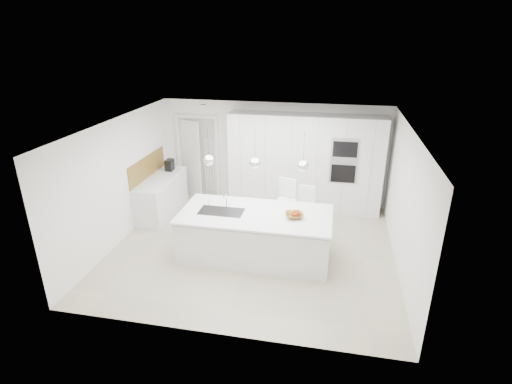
% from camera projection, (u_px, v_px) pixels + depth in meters
% --- Properties ---
extents(floor, '(5.50, 5.50, 0.00)m').
position_uv_depth(floor, '(253.00, 248.00, 8.04)').
color(floor, '#C1B598').
rests_on(floor, ground).
extents(wall_back, '(5.50, 0.00, 5.50)m').
position_uv_depth(wall_back, '(273.00, 153.00, 9.84)').
color(wall_back, white).
rests_on(wall_back, ground).
extents(wall_left, '(0.00, 5.00, 5.00)m').
position_uv_depth(wall_left, '(120.00, 181.00, 8.06)').
color(wall_left, white).
rests_on(wall_left, ground).
extents(ceiling, '(5.50, 5.50, 0.00)m').
position_uv_depth(ceiling, '(253.00, 126.00, 7.09)').
color(ceiling, white).
rests_on(ceiling, wall_back).
extents(tall_cabinets, '(3.60, 0.60, 2.30)m').
position_uv_depth(tall_cabinets, '(305.00, 163.00, 9.46)').
color(tall_cabinets, white).
rests_on(tall_cabinets, floor).
extents(oven_stack, '(0.62, 0.04, 1.05)m').
position_uv_depth(oven_stack, '(344.00, 161.00, 8.94)').
color(oven_stack, '#A5A5A8').
rests_on(oven_stack, tall_cabinets).
extents(doorway_frame, '(1.11, 0.08, 2.13)m').
position_uv_depth(doorway_frame, '(198.00, 158.00, 10.25)').
color(doorway_frame, white).
rests_on(doorway_frame, floor).
extents(hallway_door, '(0.76, 0.38, 2.00)m').
position_uv_depth(hallway_door, '(188.00, 159.00, 10.25)').
color(hallway_door, white).
rests_on(hallway_door, floor).
extents(radiator, '(0.32, 0.04, 1.40)m').
position_uv_depth(radiator, '(210.00, 165.00, 10.25)').
color(radiator, white).
rests_on(radiator, floor).
extents(left_base_cabinets, '(0.60, 1.80, 0.86)m').
position_uv_depth(left_base_cabinets, '(162.00, 196.00, 9.41)').
color(left_base_cabinets, white).
rests_on(left_base_cabinets, floor).
extents(left_worktop, '(0.62, 1.82, 0.04)m').
position_uv_depth(left_worktop, '(160.00, 179.00, 9.24)').
color(left_worktop, white).
rests_on(left_worktop, left_base_cabinets).
extents(oak_backsplash, '(0.02, 1.80, 0.50)m').
position_uv_depth(oak_backsplash, '(147.00, 167.00, 9.19)').
color(oak_backsplash, olive).
rests_on(oak_backsplash, wall_left).
extents(island_base, '(2.80, 1.20, 0.86)m').
position_uv_depth(island_base, '(255.00, 237.00, 7.59)').
color(island_base, white).
rests_on(island_base, floor).
extents(island_worktop, '(2.84, 1.40, 0.04)m').
position_uv_depth(island_worktop, '(255.00, 214.00, 7.46)').
color(island_worktop, white).
rests_on(island_worktop, island_base).
extents(island_sink, '(0.84, 0.44, 0.18)m').
position_uv_depth(island_sink, '(221.00, 215.00, 7.56)').
color(island_sink, '#3F3F42').
rests_on(island_sink, island_worktop).
extents(island_tap, '(0.02, 0.02, 0.30)m').
position_uv_depth(island_tap, '(226.00, 200.00, 7.64)').
color(island_tap, white).
rests_on(island_tap, island_worktop).
extents(pendant_left, '(0.20, 0.20, 0.20)m').
position_uv_depth(pendant_left, '(209.00, 160.00, 7.18)').
color(pendant_left, white).
rests_on(pendant_left, ceiling).
extents(pendant_mid, '(0.20, 0.20, 0.20)m').
position_uv_depth(pendant_mid, '(255.00, 163.00, 7.03)').
color(pendant_mid, white).
rests_on(pendant_mid, ceiling).
extents(pendant_right, '(0.20, 0.20, 0.20)m').
position_uv_depth(pendant_right, '(303.00, 166.00, 6.88)').
color(pendant_right, white).
rests_on(pendant_right, ceiling).
extents(fruit_bowl, '(0.40, 0.40, 0.08)m').
position_uv_depth(fruit_bowl, '(294.00, 215.00, 7.27)').
color(fruit_bowl, olive).
rests_on(fruit_bowl, island_worktop).
extents(espresso_machine, '(0.17, 0.26, 0.27)m').
position_uv_depth(espresso_machine, '(170.00, 165.00, 9.68)').
color(espresso_machine, black).
rests_on(espresso_machine, left_worktop).
extents(bar_stool_left, '(0.54, 0.65, 1.21)m').
position_uv_depth(bar_stool_left, '(286.00, 208.00, 8.36)').
color(bar_stool_left, white).
rests_on(bar_stool_left, floor).
extents(bar_stool_right, '(0.43, 0.55, 1.11)m').
position_uv_depth(bar_stool_right, '(306.00, 213.00, 8.26)').
color(bar_stool_right, white).
rests_on(bar_stool_right, floor).
extents(apple_a, '(0.09, 0.09, 0.09)m').
position_uv_depth(apple_a, '(298.00, 213.00, 7.27)').
color(apple_a, red).
rests_on(apple_a, fruit_bowl).
extents(apple_b, '(0.07, 0.07, 0.07)m').
position_uv_depth(apple_b, '(293.00, 214.00, 7.27)').
color(apple_b, red).
rests_on(apple_b, fruit_bowl).
extents(apple_c, '(0.08, 0.08, 0.08)m').
position_uv_depth(apple_c, '(294.00, 213.00, 7.30)').
color(apple_c, red).
rests_on(apple_c, fruit_bowl).
extents(apple_extra_3, '(0.07, 0.07, 0.07)m').
position_uv_depth(apple_extra_3, '(296.00, 214.00, 7.27)').
color(apple_extra_3, red).
rests_on(apple_extra_3, fruit_bowl).
extents(banana_bunch, '(0.23, 0.16, 0.20)m').
position_uv_depth(banana_bunch, '(296.00, 212.00, 7.24)').
color(banana_bunch, gold).
rests_on(banana_bunch, fruit_bowl).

